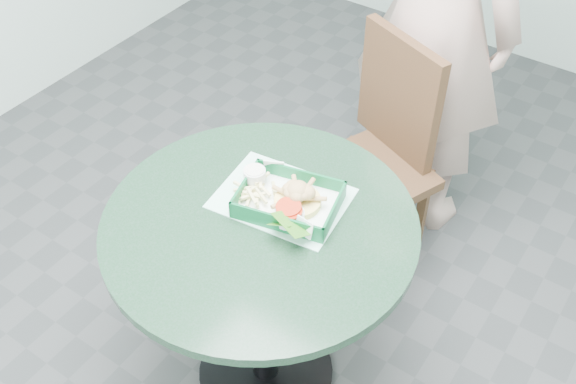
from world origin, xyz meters
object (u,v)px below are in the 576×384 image
Objects in this scene: cafe_table at (262,266)px; food_basket at (289,208)px; dining_chair at (382,146)px; crab_sandwich at (297,202)px; sauce_ramekin at (262,174)px.

food_basket is (0.03, 0.09, 0.19)m from cafe_table.
dining_chair is 7.10× the size of crab_sandwich.
dining_chair is 0.69m from food_basket.
dining_chair is 0.70m from crab_sandwich.
cafe_table is at bearing -111.17° from food_basket.
crab_sandwich is 2.04× the size of sauce_ramekin.
dining_chair is (0.00, 0.74, -0.05)m from cafe_table.
cafe_table is 0.27m from sauce_ramekin.
cafe_table is 6.72× the size of crab_sandwich.
crab_sandwich is (0.06, -0.65, 0.27)m from dining_chair.
crab_sandwich reaches higher than food_basket.
sauce_ramekin is (-0.14, 0.04, 0.00)m from crab_sandwich.
sauce_ramekin is (-0.12, 0.04, 0.03)m from food_basket.
sauce_ramekin reaches higher than cafe_table.
sauce_ramekin is at bearing 123.13° from cafe_table.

